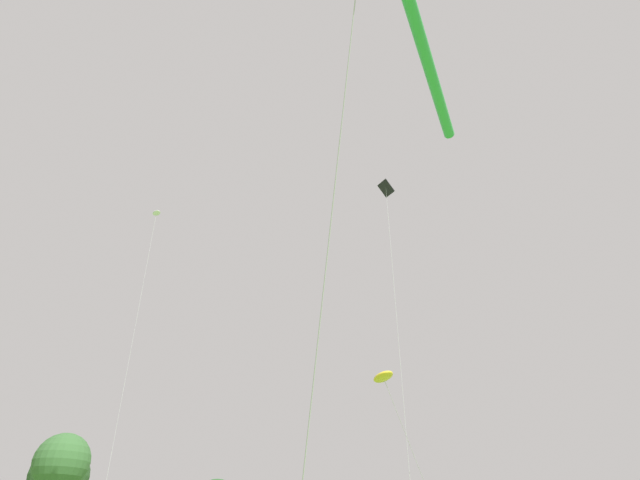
{
  "coord_description": "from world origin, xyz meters",
  "views": [
    {
      "loc": [
        -6.79,
        -0.27,
        1.78
      ],
      "look_at": [
        -0.45,
        7.5,
        8.0
      ],
      "focal_mm": 27.69,
      "sensor_mm": 36.0,
      "label": 1
    }
  ],
  "objects": [
    {
      "name": "small_kite_triangle_green",
      "position": [
        10.61,
        14.98,
        18.32
      ],
      "size": [
        2.64,
        2.28,
        20.04
      ],
      "rotation": [
        0.0,
        0.0,
        -0.09
      ],
      "color": "black",
      "rests_on": "ground"
    },
    {
      "name": "small_kite_tiny_distant",
      "position": [
        2.76,
        30.57,
        21.85
      ],
      "size": [
        0.66,
        2.99,
        22.89
      ],
      "rotation": [
        0.0,
        0.0,
        1.72
      ],
      "color": "white",
      "rests_on": "ground"
    },
    {
      "name": "small_kite_box_yellow",
      "position": [
        7.51,
        13.27,
        7.45
      ],
      "size": [
        4.62,
        1.49,
        7.71
      ],
      "rotation": [
        0.0,
        0.0,
        1.02
      ],
      "color": "yellow",
      "rests_on": "ground"
    },
    {
      "name": "tree_oak_right",
      "position": [
        4.22,
        45.76,
        7.37
      ],
      "size": [
        4.29,
        4.29,
        9.6
      ],
      "color": "#513823",
      "rests_on": "ground"
    },
    {
      "name": "tree_oak_left",
      "position": [
        9.54,
        67.57,
        8.55
      ],
      "size": [
        6.62,
        6.62,
        11.94
      ],
      "color": "#513823",
      "rests_on": "ground"
    }
  ]
}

